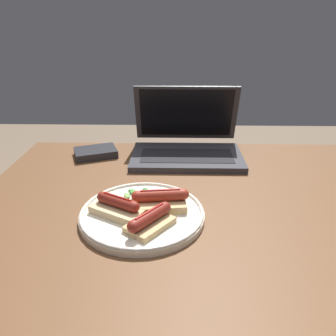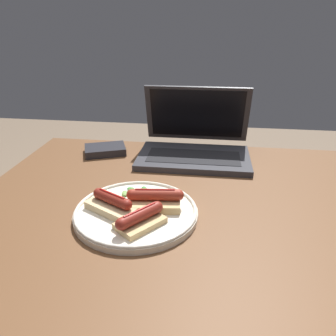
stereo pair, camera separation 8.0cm
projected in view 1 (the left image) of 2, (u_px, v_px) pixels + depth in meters
desk at (236, 223)px, 0.80m from camera, size 1.27×0.79×0.73m
laptop at (187, 144)px, 1.02m from camera, size 0.34×0.26×0.21m
plate at (142, 214)px, 0.71m from camera, size 0.27×0.27×0.02m
sausage_toast_left at (118, 207)px, 0.70m from camera, size 0.13×0.11×0.04m
sausage_toast_middle at (150, 220)px, 0.65m from camera, size 0.11×0.11×0.04m
sausage_toast_right at (160, 200)px, 0.72m from camera, size 0.13×0.08×0.04m
salad_pile at (135, 193)px, 0.78m from camera, size 0.06×0.06×0.01m
external_drive at (96, 153)px, 1.03m from camera, size 0.15×0.13×0.02m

